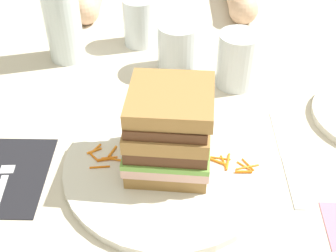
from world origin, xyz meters
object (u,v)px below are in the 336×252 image
(empty_tumbler_0, at_px, (179,48))
(empty_tumbler_1, at_px, (139,22))
(water_bottle, at_px, (60,3))
(main_plate, at_px, (168,165))
(napkin_dark, at_px, (5,175))
(knife, at_px, (287,158))
(sandwich, at_px, (169,130))
(fork, at_px, (1,186))
(juice_glass, at_px, (237,62))

(empty_tumbler_0, relative_size, empty_tumbler_1, 0.95)
(water_bottle, bearing_deg, main_plate, -57.37)
(napkin_dark, distance_m, knife, 0.40)
(sandwich, height_order, fork, sandwich)
(napkin_dark, relative_size, water_bottle, 0.61)
(sandwich, bearing_deg, juice_glass, 60.18)
(knife, bearing_deg, empty_tumbler_1, 124.24)
(sandwich, bearing_deg, main_plate, -139.73)
(main_plate, relative_size, fork, 1.76)
(main_plate, height_order, empty_tumbler_0, empty_tumbler_0)
(napkin_dark, xyz_separation_m, water_bottle, (0.04, 0.31, 0.11))
(sandwich, distance_m, knife, 0.19)
(napkin_dark, relative_size, empty_tumbler_0, 1.68)
(juice_glass, bearing_deg, main_plate, -119.88)
(empty_tumbler_0, bearing_deg, fork, -130.34)
(water_bottle, bearing_deg, sandwich, -57.25)
(knife, xyz_separation_m, empty_tumbler_0, (-0.15, 0.24, 0.04))
(juice_glass, height_order, water_bottle, water_bottle)
(knife, bearing_deg, water_bottle, 142.30)
(water_bottle, bearing_deg, knife, -37.70)
(fork, distance_m, juice_glass, 0.43)
(napkin_dark, height_order, fork, fork)
(water_bottle, bearing_deg, juice_glass, -16.00)
(sandwich, relative_size, napkin_dark, 0.82)
(fork, bearing_deg, empty_tumbler_1, 65.98)
(napkin_dark, height_order, empty_tumbler_0, empty_tumbler_0)
(juice_glass, relative_size, empty_tumbler_1, 1.03)
(fork, height_order, water_bottle, water_bottle)
(main_plate, xyz_separation_m, fork, (-0.23, -0.04, -0.00))
(main_plate, distance_m, empty_tumbler_0, 0.26)
(main_plate, distance_m, napkin_dark, 0.23)
(juice_glass, xyz_separation_m, empty_tumbler_1, (-0.17, 0.14, 0.00))
(main_plate, xyz_separation_m, empty_tumbler_1, (-0.05, 0.35, 0.04))
(fork, distance_m, empty_tumbler_1, 0.43)
(napkin_dark, bearing_deg, juice_glass, 32.66)
(main_plate, bearing_deg, sandwich, 40.27)
(knife, bearing_deg, juice_glass, 105.42)
(empty_tumbler_1, bearing_deg, knife, -55.76)
(sandwich, relative_size, juice_glass, 1.27)
(napkin_dark, relative_size, empty_tumbler_1, 1.60)
(napkin_dark, distance_m, empty_tumbler_0, 0.37)
(knife, relative_size, empty_tumbler_1, 2.12)
(main_plate, bearing_deg, fork, -170.88)
(main_plate, xyz_separation_m, sandwich, (0.00, 0.00, 0.06))
(knife, bearing_deg, napkin_dark, -175.57)
(sandwich, relative_size, fork, 0.75)
(sandwich, distance_m, fork, 0.24)
(juice_glass, height_order, empty_tumbler_1, juice_glass)
(empty_tumbler_0, bearing_deg, napkin_dark, -132.69)
(sandwich, height_order, knife, sandwich)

